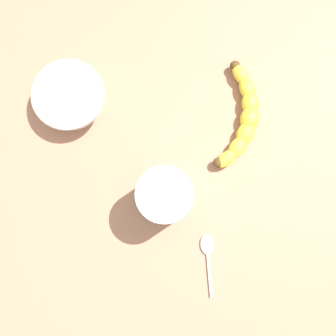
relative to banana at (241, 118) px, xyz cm
name	(u,v)px	position (x,y,z in cm)	size (l,w,h in cm)	color
wooden_tabletop	(167,165)	(-8.49, 13.97, -3.28)	(120.00, 120.00, 3.00)	#A9755A
banana	(241,118)	(0.00, 0.00, 0.00)	(21.14, 9.07, 3.56)	yellow
smoothie_glass	(163,197)	(-14.97, 14.55, 3.81)	(9.32, 9.32, 11.96)	silver
ceramic_bowl	(68,97)	(3.51, 32.20, 1.31)	(13.40, 13.40, 5.19)	white
teaspoon	(206,248)	(-24.12, 6.81, -1.38)	(11.28, 2.68, 0.80)	silver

